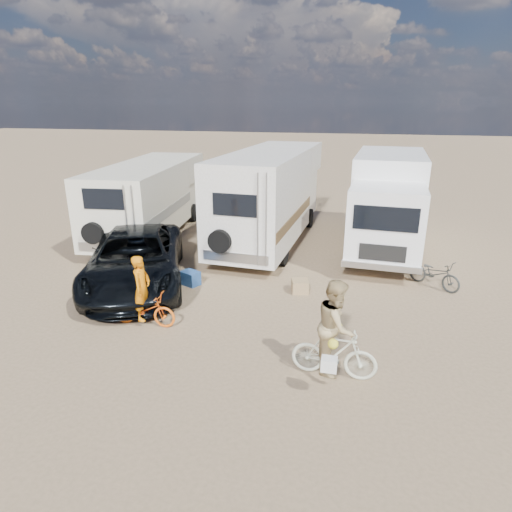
% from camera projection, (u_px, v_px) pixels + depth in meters
% --- Properties ---
extents(ground, '(140.00, 140.00, 0.00)m').
position_uv_depth(ground, '(226.00, 329.00, 10.50)').
color(ground, '#8F7455').
rests_on(ground, ground).
extents(rv_main, '(2.86, 8.26, 3.46)m').
position_uv_depth(rv_main, '(270.00, 198.00, 16.56)').
color(rv_main, white).
rests_on(rv_main, ground).
extents(rv_left, '(3.28, 7.87, 2.88)m').
position_uv_depth(rv_left, '(150.00, 200.00, 17.49)').
color(rv_left, silver).
rests_on(rv_left, ground).
extents(box_truck, '(2.79, 7.34, 3.38)m').
position_uv_depth(box_truck, '(387.00, 204.00, 15.71)').
color(box_truck, white).
rests_on(box_truck, ground).
extents(dark_suv, '(4.64, 6.31, 1.59)m').
position_uv_depth(dark_suv, '(135.00, 259.00, 12.83)').
color(dark_suv, black).
rests_on(dark_suv, ground).
extents(bike_man, '(1.62, 0.61, 0.84)m').
position_uv_depth(bike_man, '(144.00, 309.00, 10.57)').
color(bike_man, orange).
rests_on(bike_man, ground).
extents(bike_woman, '(1.71, 0.56, 1.02)m').
position_uv_depth(bike_woman, '(334.00, 353.00, 8.55)').
color(bike_woman, beige).
rests_on(bike_woman, ground).
extents(rider_man, '(0.41, 0.60, 1.61)m').
position_uv_depth(rider_man, '(142.00, 295.00, 10.44)').
color(rider_man, orange).
rests_on(rider_man, ground).
extents(rider_woman, '(0.75, 0.94, 1.87)m').
position_uv_depth(rider_woman, '(335.00, 334.00, 8.41)').
color(rider_woman, tan).
rests_on(rider_woman, ground).
extents(bike_parked, '(1.61, 1.44, 0.85)m').
position_uv_depth(bike_parked, '(434.00, 273.00, 12.76)').
color(bike_parked, '#2A2D2B').
rests_on(bike_parked, ground).
extents(cooler, '(0.63, 0.56, 0.42)m').
position_uv_depth(cooler, '(190.00, 278.00, 12.99)').
color(cooler, navy).
rests_on(cooler, ground).
extents(crate, '(0.56, 0.56, 0.37)m').
position_uv_depth(crate, '(300.00, 286.00, 12.49)').
color(crate, '#977A50').
rests_on(crate, ground).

